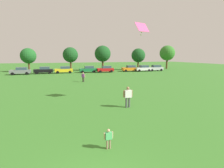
# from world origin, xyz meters

# --- Properties ---
(ground_plane) EXTENTS (160.00, 160.00, 0.00)m
(ground_plane) POSITION_xyz_m (0.00, 30.00, 0.00)
(ground_plane) COLOR #387528
(child_kite_flyer) EXTENTS (0.46, 0.21, 0.97)m
(child_kite_flyer) POSITION_xyz_m (1.34, 3.33, 0.58)
(child_kite_flyer) COLOR #8C7259
(child_kite_flyer) RESTS_ON ground
(adult_bystander) EXTENTS (0.83, 0.34, 1.75)m
(adult_bystander) POSITION_xyz_m (4.68, 9.28, 1.04)
(adult_bystander) COLOR #4C4C51
(adult_bystander) RESTS_ON ground
(bystander_near_trees) EXTENTS (0.55, 0.60, 1.56)m
(bystander_near_trees) POSITION_xyz_m (3.08, 25.04, 0.93)
(bystander_near_trees) COLOR #3F3833
(bystander_near_trees) RESTS_ON ground
(kite) EXTENTS (1.48, 1.04, 1.17)m
(kite) POSITION_xyz_m (6.67, 11.03, 6.79)
(kite) COLOR #F24C8C
(parked_car_gray_0) EXTENTS (4.30, 2.02, 1.68)m
(parked_car_gray_0) POSITION_xyz_m (-9.14, 40.53, 0.86)
(parked_car_gray_0) COLOR slate
(parked_car_gray_0) RESTS_ON ground
(parked_car_black_1) EXTENTS (4.30, 2.02, 1.68)m
(parked_car_black_1) POSITION_xyz_m (-4.24, 41.39, 0.86)
(parked_car_black_1) COLOR black
(parked_car_black_1) RESTS_ON ground
(parked_car_yellow_2) EXTENTS (4.30, 2.02, 1.68)m
(parked_car_yellow_2) POSITION_xyz_m (0.50, 41.40, 0.86)
(parked_car_yellow_2) COLOR yellow
(parked_car_yellow_2) RESTS_ON ground
(parked_car_green_3) EXTENTS (4.30, 2.02, 1.68)m
(parked_car_green_3) POSITION_xyz_m (6.46, 41.11, 0.86)
(parked_car_green_3) COLOR #196B38
(parked_car_green_3) RESTS_ON ground
(parked_car_red_4) EXTENTS (4.30, 2.02, 1.68)m
(parked_car_red_4) POSITION_xyz_m (10.89, 40.42, 0.86)
(parked_car_red_4) COLOR red
(parked_car_red_4) RESTS_ON ground
(parked_car_orange_5) EXTENTS (4.30, 2.02, 1.68)m
(parked_car_orange_5) POSITION_xyz_m (18.07, 41.09, 0.86)
(parked_car_orange_5) COLOR orange
(parked_car_orange_5) RESTS_ON ground
(parked_car_white_6) EXTENTS (4.30, 2.02, 1.68)m
(parked_car_white_6) POSITION_xyz_m (21.63, 40.26, 0.86)
(parked_car_white_6) COLOR white
(parked_car_white_6) RESTS_ON ground
(parked_car_silver_7) EXTENTS (4.30, 2.02, 1.68)m
(parked_car_silver_7) POSITION_xyz_m (25.60, 40.46, 0.86)
(parked_car_silver_7) COLOR silver
(parked_car_silver_7) RESTS_ON ground
(tree_left) EXTENTS (4.03, 4.03, 6.28)m
(tree_left) POSITION_xyz_m (-8.31, 47.26, 4.24)
(tree_left) COLOR brown
(tree_left) RESTS_ON ground
(tree_center_left) EXTENTS (4.29, 4.29, 6.68)m
(tree_center_left) POSITION_xyz_m (2.59, 48.08, 4.51)
(tree_center_left) COLOR brown
(tree_center_left) RESTS_ON ground
(tree_center_right) EXTENTS (4.59, 4.59, 7.15)m
(tree_center_right) POSITION_xyz_m (11.42, 45.57, 4.83)
(tree_center_right) COLOR brown
(tree_center_right) RESTS_ON ground
(tree_right) EXTENTS (4.14, 4.14, 6.46)m
(tree_right) POSITION_xyz_m (22.37, 45.16, 4.36)
(tree_right) COLOR brown
(tree_right) RESTS_ON ground
(tree_far_right) EXTENTS (4.88, 4.88, 7.60)m
(tree_far_right) POSITION_xyz_m (33.44, 46.70, 5.13)
(tree_far_right) COLOR brown
(tree_far_right) RESTS_ON ground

